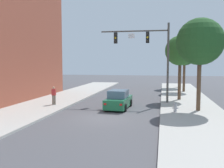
# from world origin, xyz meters

# --- Properties ---
(ground_plane) EXTENTS (120.00, 120.00, 0.00)m
(ground_plane) POSITION_xyz_m (0.00, 0.00, 0.00)
(ground_plane) COLOR #4C4C51
(sidewalk_left) EXTENTS (5.00, 60.00, 0.15)m
(sidewalk_left) POSITION_xyz_m (-6.50, 0.00, 0.07)
(sidewalk_left) COLOR #B2AFA8
(sidewalk_left) RESTS_ON ground
(sidewalk_right) EXTENTS (5.00, 60.00, 0.15)m
(sidewalk_right) POSITION_xyz_m (6.50, 0.00, 0.07)
(sidewalk_right) COLOR #B2AFA8
(sidewalk_right) RESTS_ON ground
(traffic_signal_mast) EXTENTS (6.54, 0.38, 7.50)m
(traffic_signal_mast) POSITION_xyz_m (2.76, 7.26, 5.34)
(traffic_signal_mast) COLOR #514C47
(traffic_signal_mast) RESTS_ON sidewalk_right
(car_lead_green) EXTENTS (1.98, 4.31, 1.60)m
(car_lead_green) POSITION_xyz_m (0.44, 4.04, 0.72)
(car_lead_green) COLOR #1E663D
(car_lead_green) RESTS_ON ground
(pedestrian_sidewalk_left_walker) EXTENTS (0.36, 0.22, 1.64)m
(pedestrian_sidewalk_left_walker) POSITION_xyz_m (-5.50, 3.99, 1.06)
(pedestrian_sidewalk_left_walker) COLOR brown
(pedestrian_sidewalk_left_walker) RESTS_ON sidewalk_left
(fire_hydrant) EXTENTS (0.48, 0.24, 0.72)m
(fire_hydrant) POSITION_xyz_m (5.12, 2.60, 0.51)
(fire_hydrant) COLOR #B2B2B7
(fire_hydrant) RESTS_ON sidewalk_right
(street_tree_nearest) EXTENTS (3.67, 3.67, 7.27)m
(street_tree_nearest) POSITION_xyz_m (6.95, 3.62, 5.55)
(street_tree_nearest) COLOR brown
(street_tree_nearest) RESTS_ON sidewalk_right
(street_tree_second) EXTENTS (3.03, 3.03, 6.52)m
(street_tree_second) POSITION_xyz_m (5.83, 9.52, 5.11)
(street_tree_second) COLOR brown
(street_tree_second) RESTS_ON sidewalk_right
(street_tree_third) EXTENTS (3.15, 3.15, 6.57)m
(street_tree_third) POSITION_xyz_m (6.87, 17.10, 5.10)
(street_tree_third) COLOR brown
(street_tree_third) RESTS_ON sidewalk_right
(street_tree_farthest) EXTENTS (3.43, 3.43, 7.84)m
(street_tree_farthest) POSITION_xyz_m (6.70, 23.11, 6.23)
(street_tree_farthest) COLOR brown
(street_tree_farthest) RESTS_ON sidewalk_right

